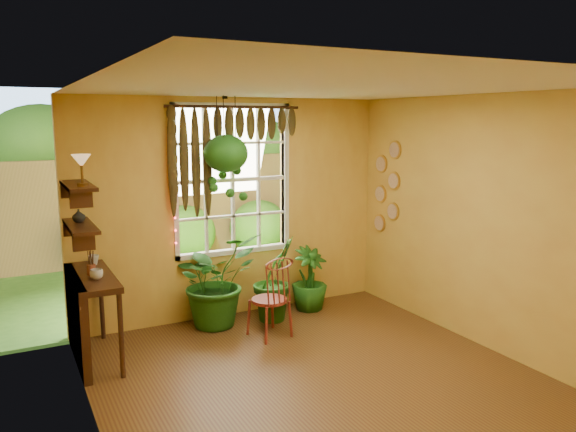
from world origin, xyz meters
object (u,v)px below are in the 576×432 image
at_px(counter_ledge, 82,309).
at_px(potted_plant_mid, 275,278).
at_px(windsor_chair, 271,310).
at_px(potted_plant_left, 215,280).
at_px(hanging_basket, 226,159).

distance_m(counter_ledge, potted_plant_mid, 2.27).
bearing_deg(potted_plant_mid, counter_ledge, -174.59).
xyz_separation_m(counter_ledge, windsor_chair, (1.97, -0.27, -0.24)).
height_order(counter_ledge, potted_plant_mid, potted_plant_mid).
relative_size(potted_plant_left, potted_plant_mid, 1.07).
bearing_deg(windsor_chair, hanging_basket, 99.60).
relative_size(counter_ledge, windsor_chair, 1.11).
bearing_deg(potted_plant_left, potted_plant_mid, -12.17).
relative_size(counter_ledge, potted_plant_mid, 1.16).
distance_m(potted_plant_mid, hanging_basket, 1.57).
bearing_deg(potted_plant_left, hanging_basket, 6.90).
xyz_separation_m(potted_plant_mid, hanging_basket, (-0.54, 0.17, 1.47)).
xyz_separation_m(counter_ledge, hanging_basket, (1.72, 0.39, 1.43)).
relative_size(counter_ledge, hanging_basket, 0.98).
height_order(potted_plant_left, hanging_basket, hanging_basket).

